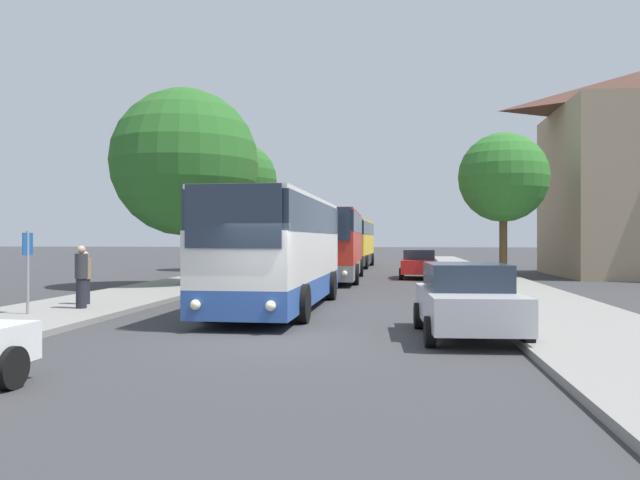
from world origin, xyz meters
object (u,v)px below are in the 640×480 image
Objects in this scene: pedestrian_waiting_near at (85,278)px; parked_car_right_near at (467,299)px; bus_rear at (352,242)px; parked_car_right_far at (419,264)px; bus_front at (279,250)px; tree_left_far at (240,180)px; bus_middle at (334,244)px; bus_stop_sign at (28,262)px; tree_left_near at (185,163)px; tree_right_near at (503,178)px; pedestrian_waiting_far at (81,276)px.

parked_car_right_near is at bearing -161.17° from pedestrian_waiting_near.
parked_car_right_far is at bearing -68.81° from bus_rear.
tree_left_far is (-7.04, 22.57, 4.32)m from bus_front.
bus_front is 0.93× the size of bus_middle.
tree_left_near reaches higher than bus_stop_sign.
parked_car_right_near is (5.12, -4.86, -0.99)m from bus_front.
tree_right_near reaches higher than parked_car_right_far.
parked_car_right_near is 1.01× the size of parked_car_right_far.
bus_rear is 10.24m from tree_left_far.
parked_car_right_far is at bearing 36.02° from pedestrian_waiting_far.
tree_right_near is at bearing 23.38° from tree_left_near.
tree_left_far is (-0.84, 25.82, 4.60)m from bus_stop_sign.
tree_left_near reaches higher than bus_middle.
parked_car_right_far is at bearing 35.84° from tree_left_near.
bus_front reaches higher than parked_car_right_far.
bus_stop_sign reaches higher than pedestrian_waiting_far.
pedestrian_waiting_near is 1.20m from pedestrian_waiting_far.
bus_rear is at bearing -84.57° from parked_car_right_near.
bus_rear is 2.45× the size of parked_car_right_near.
tree_right_near reaches higher than parked_car_right_near.
parked_car_right_near is at bearing -8.10° from bus_stop_sign.
bus_stop_sign is at bearing -140.52° from pedestrian_waiting_far.
parked_car_right_near is 30.47m from tree_left_far.
bus_rear is 2.48× the size of parked_car_right_far.
pedestrian_waiting_far is (-10.22, -17.35, 0.26)m from parked_car_right_far.
tree_left_far is at bearing -69.09° from parked_car_right_near.
bus_front is at bearing -92.77° from bus_middle.
pedestrian_waiting_near is at bearing -23.64° from parked_car_right_near.
bus_middle is at bearing -174.21° from tree_right_near.
bus_middle is 9.39m from tree_right_near.
bus_front is at bearing -122.22° from tree_right_near.
pedestrian_waiting_near is (-6.25, -14.15, -0.93)m from bus_middle.
bus_rear is at bearing -62.35° from pedestrian_waiting_near.
tree_left_far reaches higher than pedestrian_waiting_near.
pedestrian_waiting_near is at bearing 89.65° from pedestrian_waiting_far.
bus_front is 2.47× the size of parked_car_right_far.
bus_stop_sign is 0.26× the size of tree_left_near.
parked_car_right_far is at bearing -92.01° from parked_car_right_near.
bus_front is 16.29m from parked_car_right_far.
bus_rear reaches higher than bus_stop_sign.
parked_car_right_near is 11.80m from pedestrian_waiting_near.
pedestrian_waiting_near is at bearing -87.26° from tree_left_far.
pedestrian_waiting_near is 9.77m from tree_left_near.
bus_rear is at bearing 39.16° from tree_left_far.
parked_car_right_near is at bearing -66.10° from tree_left_far.
bus_rear is at bearing 122.06° from tree_right_near.
bus_rear is (-0.14, 15.01, -0.01)m from bus_middle.
tree_left_far reaches higher than parked_car_right_near.
tree_right_near reaches higher than pedestrian_waiting_far.
bus_middle is at bearing 42.11° from tree_left_near.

